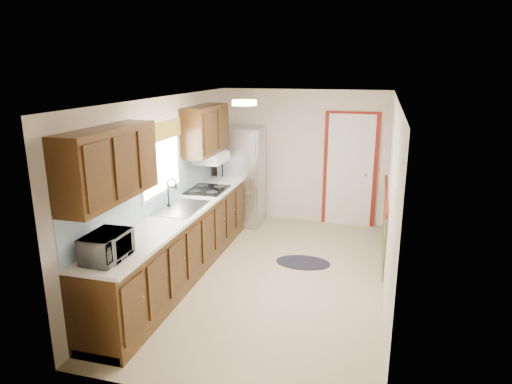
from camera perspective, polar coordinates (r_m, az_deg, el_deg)
The scene contains 8 objects.
room_shell at distance 5.95m, azimuth 1.93°, elevation -0.02°, with size 3.20×5.20×2.52m.
kitchen_run at distance 6.20m, azimuth -9.94°, elevation -3.39°, with size 0.63×4.00×2.20m.
back_wall_trim at distance 8.03m, azimuth 12.51°, elevation 1.41°, with size 1.12×2.30×2.08m.
ceiling_fixture at distance 5.64m, azimuth -1.47°, elevation 11.10°, with size 0.30×0.30×0.06m, color #FFD88C.
microwave at distance 4.73m, azimuth -18.21°, elevation -6.17°, with size 0.50×0.28×0.34m, color white.
refrigerator at distance 8.21m, azimuth -1.72°, elevation 2.00°, with size 0.76×0.75×1.76m.
rug at distance 6.81m, azimuth 5.89°, elevation -8.76°, with size 0.80×0.51×0.01m, color black.
cooktop at distance 7.07m, azimuth -6.08°, elevation 0.30°, with size 0.55×0.66×0.02m, color black.
Camera 1 is at (1.31, -5.59, 2.79)m, focal length 32.00 mm.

